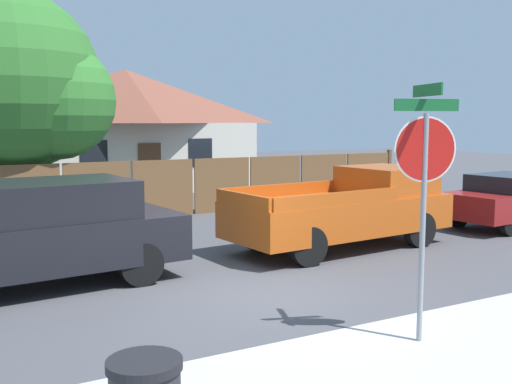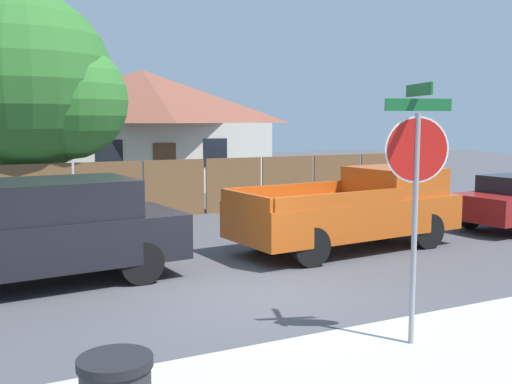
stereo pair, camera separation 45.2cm
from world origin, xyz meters
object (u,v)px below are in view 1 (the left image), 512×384
object	(u,v)px
orange_pickup	(348,209)
stop_sign	(425,169)
red_suv	(32,230)
house	(127,127)
oak_tree	(17,86)

from	to	relation	value
orange_pickup	stop_sign	bearing A→B (deg)	-123.63
red_suv	stop_sign	xyz separation A→B (m)	(3.92, -5.05, 1.24)
house	orange_pickup	xyz separation A→B (m)	(0.70, -14.02, -1.69)
oak_tree	stop_sign	world-z (taller)	oak_tree
oak_tree	stop_sign	size ratio (longest dim) A/B	1.99
red_suv	stop_sign	distance (m)	6.51
orange_pickup	stop_sign	xyz separation A→B (m)	(-2.78, -5.07, 1.35)
oak_tree	stop_sign	bearing A→B (deg)	-76.55
oak_tree	orange_pickup	distance (m)	9.98
house	red_suv	world-z (taller)	house
house	stop_sign	xyz separation A→B (m)	(-2.08, -19.09, -0.34)
red_suv	orange_pickup	size ratio (longest dim) A/B	0.95
red_suv	stop_sign	size ratio (longest dim) A/B	1.55
oak_tree	stop_sign	xyz separation A→B (m)	(3.02, -12.65, -1.59)
red_suv	house	bearing A→B (deg)	61.91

